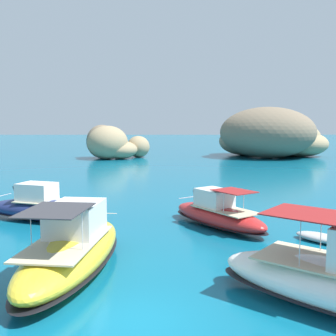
% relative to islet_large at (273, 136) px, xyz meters
% --- Properties ---
extents(ground_plane, '(400.00, 400.00, 0.00)m').
position_rel_islet_large_xyz_m(ground_plane, '(-20.54, -59.57, -3.80)').
color(ground_plane, '#0C5B7A').
extents(islet_large, '(23.79, 21.75, 8.83)m').
position_rel_islet_large_xyz_m(islet_large, '(0.00, 0.00, 0.00)').
color(islet_large, '#756651').
rests_on(islet_large, ground).
extents(islet_small, '(12.35, 10.57, 5.76)m').
position_rel_islet_large_xyz_m(islet_small, '(-28.39, -3.22, -1.33)').
color(islet_small, '#9E8966').
rests_on(islet_small, ground).
extents(motorboat_yellow, '(3.96, 9.64, 2.93)m').
position_rel_islet_large_xyz_m(motorboat_yellow, '(-23.34, -55.40, -2.87)').
color(motorboat_yellow, yellow).
rests_on(motorboat_yellow, ground).
extents(motorboat_navy, '(8.20, 4.79, 2.32)m').
position_rel_islet_large_xyz_m(motorboat_navy, '(-27.20, -46.68, -3.02)').
color(motorboat_navy, navy).
rests_on(motorboat_navy, ground).
extents(motorboat_red, '(5.96, 7.36, 2.32)m').
position_rel_islet_large_xyz_m(motorboat_red, '(-16.50, -48.44, -3.06)').
color(motorboat_red, red).
rests_on(motorboat_red, ground).
extents(dinghy_tender, '(2.58, 2.65, 0.58)m').
position_rel_islet_large_xyz_m(dinghy_tender, '(-11.66, -51.50, -3.57)').
color(dinghy_tender, '#B2B2B2').
rests_on(dinghy_tender, ground).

